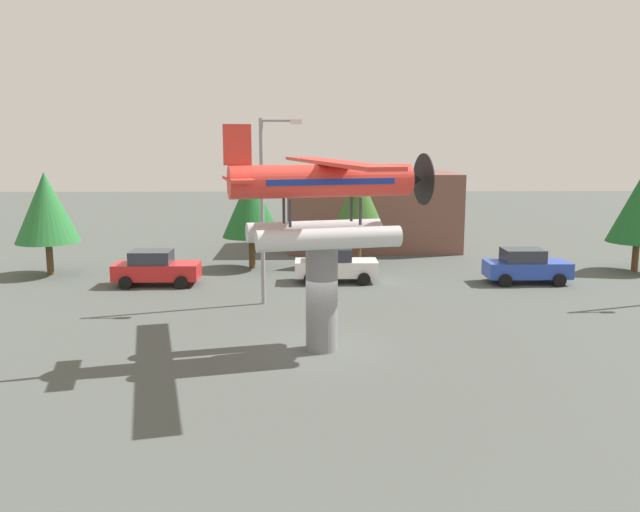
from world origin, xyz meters
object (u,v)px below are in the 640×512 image
object	(u,v)px
car_near_red	(156,268)
streetlight_primary	(266,198)
tree_center_back	(359,199)
tree_west	(46,208)
display_pedestal	(322,298)
tree_far_east	(639,209)
car_mid_white	(335,265)
tree_east	(251,205)
storefront_building	(371,210)
floatplane_monument	(326,195)
car_far_blue	(526,266)

from	to	relation	value
car_near_red	streetlight_primary	world-z (taller)	streetlight_primary
streetlight_primary	tree_center_back	world-z (taller)	streetlight_primary
tree_west	streetlight_primary	bearing A→B (deg)	-28.58
display_pedestal	tree_far_east	xyz separation A→B (m)	(17.66, 13.47, 1.60)
display_pedestal	tree_far_east	bearing A→B (deg)	37.34
car_mid_white	tree_center_back	distance (m)	5.62
car_near_red	tree_west	size ratio (longest dim) A/B	0.76
tree_center_back	display_pedestal	bearing A→B (deg)	-98.99
tree_east	tree_center_back	world-z (taller)	tree_center_back
car_near_red	storefront_building	xyz separation A→B (m)	(11.91, 11.56, 1.64)
display_pedestal	floatplane_monument	distance (m)	3.53
floatplane_monument	car_mid_white	size ratio (longest dim) A/B	2.47
streetlight_primary	tree_center_back	bearing A→B (deg)	62.41
display_pedestal	car_mid_white	xyz separation A→B (m)	(0.93, 11.07, -0.97)
tree_center_back	tree_far_east	xyz separation A→B (m)	(15.20, -2.10, -0.42)
floatplane_monument	tree_west	world-z (taller)	floatplane_monument
car_mid_white	car_far_blue	bearing A→B (deg)	-2.85
car_mid_white	floatplane_monument	bearing A→B (deg)	-94.17
streetlight_primary	tree_west	world-z (taller)	streetlight_primary
floatplane_monument	tree_far_east	xyz separation A→B (m)	(17.53, 13.44, -1.93)
storefront_building	car_mid_white	bearing A→B (deg)	-104.85
car_mid_white	tree_west	xyz separation A→B (m)	(-15.29, 2.08, 2.76)
car_near_red	tree_west	xyz separation A→B (m)	(-6.28, 2.70, 2.76)
car_mid_white	tree_west	bearing A→B (deg)	172.26
storefront_building	tree_west	world-z (taller)	tree_west
car_near_red	tree_east	xyz separation A→B (m)	(4.47, 4.33, 2.73)
storefront_building	floatplane_monument	bearing A→B (deg)	-99.57
tree_west	tree_center_back	world-z (taller)	tree_west
storefront_building	tree_center_back	distance (m)	6.70
display_pedestal	storefront_building	size ratio (longest dim) A/B	0.33
display_pedestal	floatplane_monument	world-z (taller)	floatplane_monument
car_near_red	tree_west	world-z (taller)	tree_west
car_near_red	storefront_building	distance (m)	16.67
display_pedestal	tree_east	distance (m)	15.31
tree_west	storefront_building	bearing A→B (deg)	25.96
tree_center_back	tree_east	bearing A→B (deg)	-172.48
display_pedestal	tree_east	xyz separation A→B (m)	(-3.61, 14.78, 1.76)
storefront_building	car_far_blue	bearing A→B (deg)	-59.27
display_pedestal	car_far_blue	xyz separation A→B (m)	(10.62, 10.58, -0.97)
tree_far_east	car_near_red	bearing A→B (deg)	-173.28
display_pedestal	car_mid_white	size ratio (longest dim) A/B	0.88
tree_far_east	display_pedestal	bearing A→B (deg)	-142.66
car_near_red	car_mid_white	size ratio (longest dim) A/B	1.00
car_far_blue	streetlight_primary	size ratio (longest dim) A/B	0.52
car_mid_white	storefront_building	distance (m)	11.43
display_pedestal	car_near_red	size ratio (longest dim) A/B	0.88
floatplane_monument	streetlight_primary	bearing A→B (deg)	96.54
storefront_building	tree_west	distance (m)	20.26
car_far_blue	tree_west	bearing A→B (deg)	174.15
car_near_red	tree_east	bearing A→B (deg)	44.13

